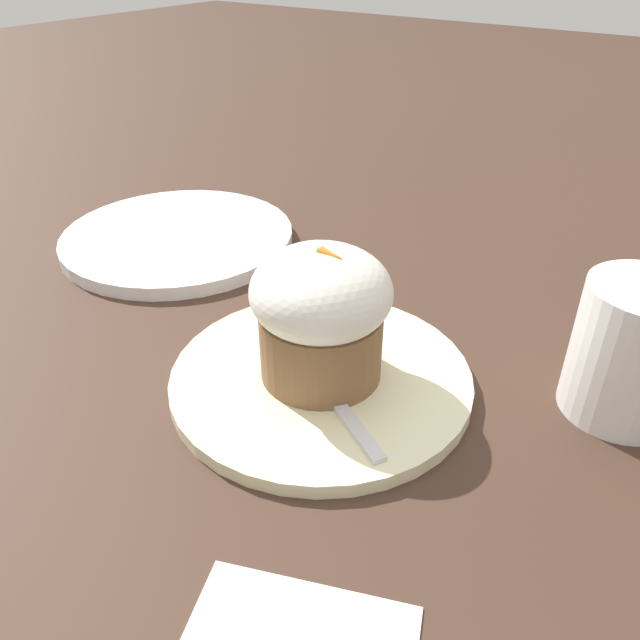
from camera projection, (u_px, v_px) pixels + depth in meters
The scene contains 6 objects.
ground_plane at pixel (321, 384), 0.49m from camera, with size 4.00×4.00×0.00m, color #3D281E.
dessert_plate at pixel (321, 378), 0.49m from camera, with size 0.23×0.23×0.01m.
carrot_cake at pixel (320, 313), 0.46m from camera, with size 0.10×0.10×0.11m.
spoon at pixel (326, 386), 0.47m from camera, with size 0.11×0.08×0.01m.
coffee_cup at pixel (636, 352), 0.44m from camera, with size 0.12×0.08×0.10m.
side_plate at pixel (178, 238), 0.70m from camera, with size 0.26×0.26×0.01m.
Camera 1 is at (0.22, -0.32, 0.31)m, focal length 35.00 mm.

